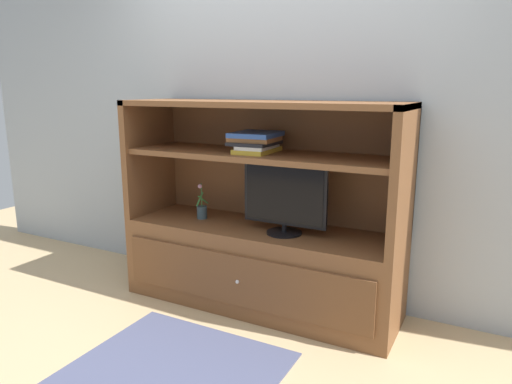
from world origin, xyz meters
The scene contains 7 objects.
ground_plane centered at (0.00, 0.00, 0.00)m, with size 8.00×8.00×0.00m, color tan.
painted_rear_wall centered at (0.00, 0.75, 1.40)m, with size 6.00×0.10×2.80m, color #9EA8B2.
area_rug centered at (-0.03, -0.60, 0.01)m, with size 1.07×1.09×0.01m, color #4C5170.
media_console centered at (0.00, 0.41, 0.44)m, with size 1.87×0.59×1.38m.
tv_monitor centered at (0.20, 0.35, 0.78)m, with size 0.56×0.23×0.45m.
potted_plant centered at (-0.46, 0.40, 0.62)m, with size 0.07×0.10×0.26m.
magazine_stack centered at (-0.03, 0.40, 1.13)m, with size 0.30×0.35×0.13m.
Camera 1 is at (1.38, -2.26, 1.46)m, focal length 32.76 mm.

